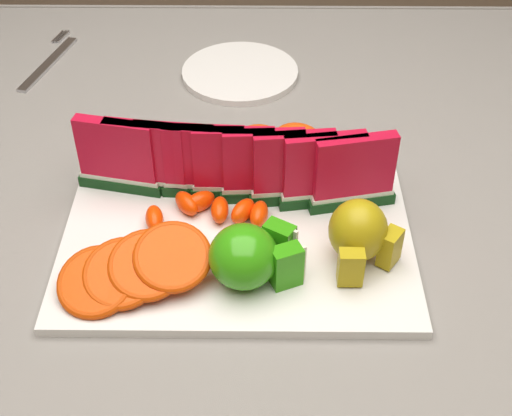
{
  "coord_description": "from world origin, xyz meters",
  "views": [
    {
      "loc": [
        0.11,
        -0.69,
        1.33
      ],
      "look_at": [
        0.1,
        -0.1,
        0.81
      ],
      "focal_mm": 50.0,
      "sensor_mm": 36.0,
      "label": 1
    }
  ],
  "objects_px": {
    "pear_cluster": "(360,233)",
    "fork": "(50,61)",
    "platter": "(237,233)",
    "side_plate": "(240,73)",
    "apple_cluster": "(250,256)"
  },
  "relations": [
    {
      "from": "pear_cluster",
      "to": "fork",
      "type": "distance_m",
      "value": 0.63
    },
    {
      "from": "platter",
      "to": "fork",
      "type": "bearing_deg",
      "value": 127.8
    },
    {
      "from": "side_plate",
      "to": "fork",
      "type": "relative_size",
      "value": 1.05
    },
    {
      "from": "platter",
      "to": "fork",
      "type": "distance_m",
      "value": 0.51
    },
    {
      "from": "apple_cluster",
      "to": "pear_cluster",
      "type": "xyz_separation_m",
      "value": [
        0.12,
        0.03,
        0.01
      ]
    },
    {
      "from": "apple_cluster",
      "to": "fork",
      "type": "xyz_separation_m",
      "value": [
        -0.33,
        0.48,
        -0.04
      ]
    },
    {
      "from": "apple_cluster",
      "to": "pear_cluster",
      "type": "relative_size",
      "value": 1.14
    },
    {
      "from": "apple_cluster",
      "to": "fork",
      "type": "distance_m",
      "value": 0.58
    },
    {
      "from": "platter",
      "to": "apple_cluster",
      "type": "relative_size",
      "value": 3.86
    },
    {
      "from": "side_plate",
      "to": "pear_cluster",
      "type": "bearing_deg",
      "value": -71.2
    },
    {
      "from": "platter",
      "to": "apple_cluster",
      "type": "bearing_deg",
      "value": -77.94
    },
    {
      "from": "platter",
      "to": "pear_cluster",
      "type": "xyz_separation_m",
      "value": [
        0.13,
        -0.05,
        0.04
      ]
    },
    {
      "from": "platter",
      "to": "pear_cluster",
      "type": "relative_size",
      "value": 4.39
    },
    {
      "from": "platter",
      "to": "apple_cluster",
      "type": "xyz_separation_m",
      "value": [
        0.02,
        -0.08,
        0.04
      ]
    },
    {
      "from": "apple_cluster",
      "to": "fork",
      "type": "bearing_deg",
      "value": 124.44
    }
  ]
}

